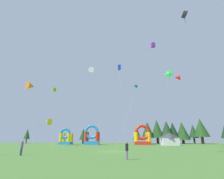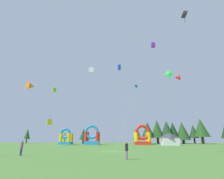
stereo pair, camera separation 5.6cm
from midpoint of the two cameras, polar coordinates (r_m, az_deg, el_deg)
ground_plane at (r=30.10m, az=-0.77°, el=-20.66°), size 120.00×120.00×0.00m
kite_red_delta at (r=52.58m, az=21.79°, el=3.96°), size 3.68×8.78×20.48m
kite_green_diamond at (r=27.66m, az=19.08°, el=4.96°), size 2.23×5.26×12.47m
kite_purple_box at (r=40.17m, az=14.01°, el=14.64°), size 9.33×2.19×23.20m
kite_lime_box at (r=47.66m, az=-19.28°, el=-0.14°), size 2.70×3.71×15.39m
kite_yellow_delta at (r=53.37m, az=-21.27°, el=-10.42°), size 2.52×3.68×7.81m
kite_orange_delta at (r=55.32m, az=-26.24°, el=1.07°), size 6.74×5.03×18.47m
kite_blue_box at (r=35.32m, az=2.56°, el=7.59°), size 1.41×3.42×17.20m
kite_black_diamond at (r=38.75m, az=23.62°, el=22.51°), size 3.28×7.43×26.55m
kite_teal_diamond at (r=51.59m, az=8.44°, el=0.98°), size 6.23×2.11×18.21m
kite_white_delta at (r=61.92m, az=-6.88°, el=6.66°), size 6.30×2.57×27.68m
person_left_edge at (r=25.92m, az=-28.72°, el=-16.94°), size 0.42×0.42×1.87m
person_far_side at (r=18.65m, az=5.17°, el=-19.77°), size 0.39×0.39×1.83m
inflatable_red_slide at (r=61.45m, az=-6.94°, el=-16.14°), size 5.17×4.00×6.82m
inflatable_orange_dome at (r=61.19m, az=10.50°, el=-16.00°), size 5.59×4.58×6.86m
inflatable_yellow_castle at (r=65.20m, az=-15.63°, el=-15.99°), size 4.11×4.44×5.86m
festival_tent at (r=58.30m, az=19.37°, el=-15.84°), size 5.10×3.81×3.96m
tree_row_0 at (r=85.65m, az=-27.23°, el=-13.51°), size 2.61×2.61×6.35m
tree_row_1 at (r=73.99m, az=-9.85°, el=-15.00°), size 3.41×3.41×6.24m
tree_row_2 at (r=74.27m, az=8.61°, el=-14.58°), size 3.63×3.63×7.47m
tree_row_3 at (r=73.31m, az=12.24°, el=-13.50°), size 5.25×5.25×8.89m
tree_row_4 at (r=75.02m, az=15.36°, el=-13.00°), size 5.51×5.51×9.91m
tree_row_5 at (r=75.37m, az=18.46°, el=-13.22°), size 6.36×6.36×9.37m
tree_row_6 at (r=77.66m, az=20.40°, el=-13.13°), size 5.05×5.05×8.94m
tree_row_7 at (r=78.46m, az=23.20°, el=-13.03°), size 6.02×6.02×8.97m
tree_row_8 at (r=79.75m, az=26.35°, el=-12.82°), size 3.91×3.91×7.86m
tree_row_9 at (r=79.13m, az=28.43°, el=-11.57°), size 6.13×6.13×10.14m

